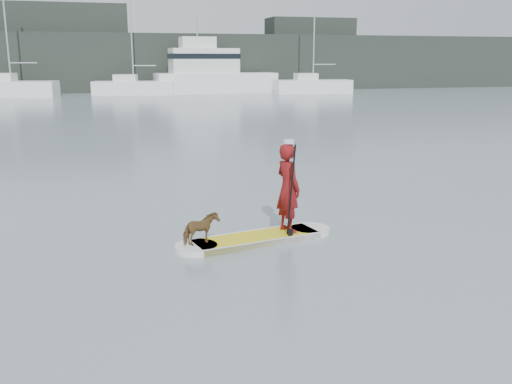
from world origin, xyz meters
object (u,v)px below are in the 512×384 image
object	(u,v)px
sailboat_e	(312,85)
dog	(201,229)
sailboat_d	(133,86)
sailboat_c	(11,88)
motor_yacht_a	(210,72)
paddler	(288,188)
paddleboard	(256,239)

from	to	relation	value
sailboat_e	dog	bearing A→B (deg)	-108.93
dog	sailboat_d	size ratio (longest dim) A/B	0.06
sailboat_c	sailboat_e	distance (m)	28.65
sailboat_c	motor_yacht_a	size ratio (longest dim) A/B	0.93
sailboat_c	sailboat_e	bearing A→B (deg)	7.27
sailboat_d	sailboat_e	xyz separation A→B (m)	(17.56, -2.78, -0.02)
paddler	sailboat_d	distance (m)	47.11
paddleboard	sailboat_c	world-z (taller)	sailboat_c
paddler	sailboat_e	bearing A→B (deg)	-37.69
paddler	dog	distance (m)	1.95
dog	sailboat_e	world-z (taller)	sailboat_e
paddler	sailboat_e	size ratio (longest dim) A/B	0.16
dog	sailboat_d	bearing A→B (deg)	-28.19
sailboat_c	paddler	bearing A→B (deg)	-64.90
paddleboard	dog	size ratio (longest dim) A/B	4.68
paddleboard	sailboat_e	bearing A→B (deg)	56.54
sailboat_d	sailboat_e	size ratio (longest dim) A/B	1.03
sailboat_c	sailboat_d	distance (m)	11.03
sailboat_d	paddleboard	bearing A→B (deg)	-78.87
dog	sailboat_e	xyz separation A→B (m)	(19.30, 44.70, 0.38)
sailboat_e	motor_yacht_a	size ratio (longest dim) A/B	0.90
sailboat_c	motor_yacht_a	world-z (taller)	sailboat_c
dog	motor_yacht_a	world-z (taller)	motor_yacht_a
paddler	sailboat_e	xyz separation A→B (m)	(17.48, 44.33, -0.21)
sailboat_c	paddleboard	bearing A→B (deg)	-65.75
paddler	sailboat_d	bearing A→B (deg)	-16.08
paddleboard	sailboat_e	xyz separation A→B (m)	(18.18, 44.47, 0.73)
paddleboard	sailboat_d	size ratio (longest dim) A/B	0.28
sailboat_d	motor_yacht_a	size ratio (longest dim) A/B	0.92
paddleboard	sailboat_d	world-z (taller)	sailboat_d
sailboat_e	paddleboard	bearing A→B (deg)	-107.80
paddler	motor_yacht_a	bearing A→B (deg)	-25.37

